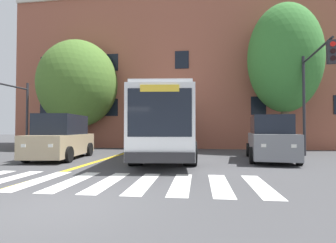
% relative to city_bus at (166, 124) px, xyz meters
% --- Properties ---
extents(ground_plane, '(120.00, 120.00, 0.00)m').
position_rel_city_bus_xyz_m(ground_plane, '(-0.77, -9.75, -1.84)').
color(ground_plane, '#424244').
extents(crosswalk, '(11.50, 3.41, 0.01)m').
position_rel_city_bus_xyz_m(crosswalk, '(-1.69, -7.37, -1.83)').
color(crosswalk, white).
rests_on(crosswalk, ground).
extents(lane_line_yellow_inner, '(0.12, 36.00, 0.01)m').
position_rel_city_bus_xyz_m(lane_line_yellow_inner, '(-3.01, 6.63, -1.83)').
color(lane_line_yellow_inner, gold).
rests_on(lane_line_yellow_inner, ground).
extents(lane_line_yellow_outer, '(0.12, 36.00, 0.01)m').
position_rel_city_bus_xyz_m(lane_line_yellow_outer, '(-2.85, 6.63, -1.83)').
color(lane_line_yellow_outer, gold).
rests_on(lane_line_yellow_outer, ground).
extents(city_bus, '(3.88, 12.57, 3.34)m').
position_rel_city_bus_xyz_m(city_bus, '(0.00, 0.00, 0.00)').
color(city_bus, white).
rests_on(city_bus, ground).
extents(car_tan_near_lane, '(2.71, 5.19, 2.31)m').
position_rel_city_bus_xyz_m(car_tan_near_lane, '(-5.25, -1.96, -0.75)').
color(car_tan_near_lane, tan).
rests_on(car_tan_near_lane, ground).
extents(car_grey_far_lane, '(2.58, 5.24, 2.23)m').
position_rel_city_bus_xyz_m(car_grey_far_lane, '(5.47, -1.07, -0.78)').
color(car_grey_far_lane, slate).
rests_on(car_grey_far_lane, ground).
extents(traffic_light_near_corner, '(0.63, 4.59, 5.86)m').
position_rel_city_bus_xyz_m(traffic_light_near_corner, '(7.84, -0.28, 2.18)').
color(traffic_light_near_corner, '#28282D').
rests_on(traffic_light_near_corner, ground).
extents(traffic_light_far_corner, '(0.34, 4.53, 4.76)m').
position_rel_city_bus_xyz_m(traffic_light_far_corner, '(-10.04, -0.22, 1.40)').
color(traffic_light_far_corner, '#28282D').
rests_on(traffic_light_far_corner, ground).
extents(street_tree_curbside_large, '(5.74, 5.71, 10.14)m').
position_rel_city_bus_xyz_m(street_tree_curbside_large, '(7.60, 3.91, 4.56)').
color(street_tree_curbside_large, brown).
rests_on(street_tree_curbside_large, ground).
extents(street_tree_curbside_small, '(6.32, 6.10, 8.61)m').
position_rel_city_bus_xyz_m(street_tree_curbside_small, '(-7.81, 4.71, 3.31)').
color(street_tree_curbside_small, '#4C3D2D').
rests_on(street_tree_curbside_small, ground).
extents(building_facade, '(29.12, 7.53, 13.32)m').
position_rel_city_bus_xyz_m(building_facade, '(0.40, 9.49, 4.83)').
color(building_facade, '#9E5642').
rests_on(building_facade, ground).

